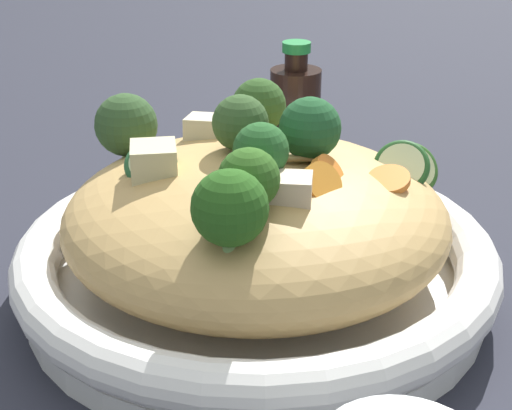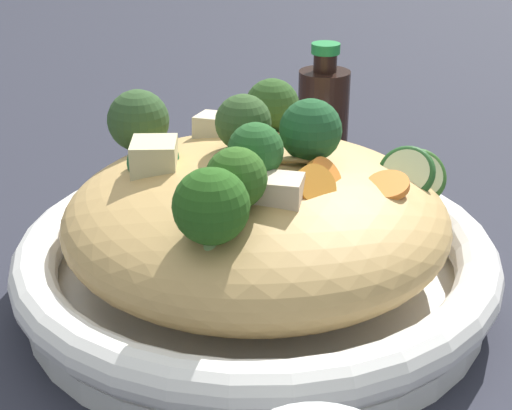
# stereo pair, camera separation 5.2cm
# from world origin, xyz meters

# --- Properties ---
(ground_plane) EXTENTS (3.00, 3.00, 0.00)m
(ground_plane) POSITION_xyz_m (0.00, 0.00, 0.00)
(ground_plane) COLOR #262732
(serving_bowl) EXTENTS (0.33, 0.33, 0.05)m
(serving_bowl) POSITION_xyz_m (0.00, 0.00, 0.02)
(serving_bowl) COLOR white
(serving_bowl) RESTS_ON ground_plane
(noodle_heap) EXTENTS (0.26, 0.26, 0.09)m
(noodle_heap) POSITION_xyz_m (-0.00, 0.00, 0.06)
(noodle_heap) COLOR tan
(noodle_heap) RESTS_ON serving_bowl
(broccoli_florets) EXTENTS (0.23, 0.20, 0.07)m
(broccoli_florets) POSITION_xyz_m (-0.02, -0.01, 0.11)
(broccoli_florets) COLOR #97BA6F
(broccoli_florets) RESTS_ON serving_bowl
(carrot_coins) EXTENTS (0.11, 0.09, 0.03)m
(carrot_coins) POSITION_xyz_m (0.05, 0.02, 0.10)
(carrot_coins) COLOR orange
(carrot_coins) RESTS_ON serving_bowl
(zucchini_slices) EXTENTS (0.16, 0.19, 0.05)m
(zucchini_slices) POSITION_xyz_m (0.03, 0.05, 0.09)
(zucchini_slices) COLOR beige
(zucchini_slices) RESTS_ON serving_bowl
(chicken_chunks) EXTENTS (0.16, 0.12, 0.03)m
(chicken_chunks) POSITION_xyz_m (-0.03, -0.02, 0.10)
(chicken_chunks) COLOR beige
(chicken_chunks) RESTS_ON serving_bowl
(soy_sauce_bottle) EXTENTS (0.05, 0.05, 0.12)m
(soy_sauce_bottle) POSITION_xyz_m (-0.14, 0.21, 0.05)
(soy_sauce_bottle) COLOR black
(soy_sauce_bottle) RESTS_ON ground_plane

